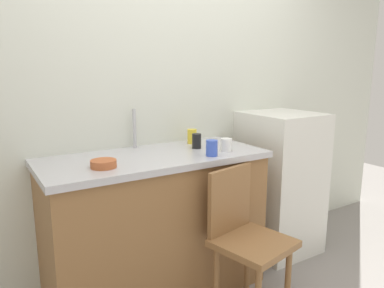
{
  "coord_description": "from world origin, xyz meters",
  "views": [
    {
      "loc": [
        -1.26,
        -1.39,
        1.47
      ],
      "look_at": [
        -0.03,
        0.6,
        0.99
      ],
      "focal_mm": 34.39,
      "sensor_mm": 36.0,
      "label": 1
    }
  ],
  "objects_px": {
    "chair": "(245,235)",
    "cup_blue": "(212,148)",
    "cup_white": "(226,145)",
    "cup_yellow": "(192,136)",
    "refrigerator": "(279,182)",
    "terracotta_bowl": "(103,164)",
    "cup_black": "(197,141)"
  },
  "relations": [
    {
      "from": "terracotta_bowl",
      "to": "cup_blue",
      "type": "bearing_deg",
      "value": -7.42
    },
    {
      "from": "chair",
      "to": "cup_black",
      "type": "xyz_separation_m",
      "value": [
        -0.02,
        0.5,
        0.49
      ]
    },
    {
      "from": "terracotta_bowl",
      "to": "cup_black",
      "type": "relative_size",
      "value": 1.42
    },
    {
      "from": "cup_white",
      "to": "cup_yellow",
      "type": "relative_size",
      "value": 0.82
    },
    {
      "from": "terracotta_bowl",
      "to": "cup_white",
      "type": "xyz_separation_m",
      "value": [
        0.81,
        -0.03,
        0.02
      ]
    },
    {
      "from": "chair",
      "to": "cup_blue",
      "type": "height_order",
      "value": "cup_blue"
    },
    {
      "from": "chair",
      "to": "cup_yellow",
      "type": "height_order",
      "value": "cup_yellow"
    },
    {
      "from": "chair",
      "to": "cup_white",
      "type": "relative_size",
      "value": 10.52
    },
    {
      "from": "cup_yellow",
      "to": "cup_blue",
      "type": "bearing_deg",
      "value": -103.96
    },
    {
      "from": "cup_white",
      "to": "refrigerator",
      "type": "bearing_deg",
      "value": 14.6
    },
    {
      "from": "cup_white",
      "to": "chair",
      "type": "bearing_deg",
      "value": -106.03
    },
    {
      "from": "refrigerator",
      "to": "terracotta_bowl",
      "type": "distance_m",
      "value": 1.55
    },
    {
      "from": "cup_blue",
      "to": "cup_white",
      "type": "height_order",
      "value": "cup_blue"
    },
    {
      "from": "terracotta_bowl",
      "to": "cup_yellow",
      "type": "relative_size",
      "value": 1.38
    },
    {
      "from": "chair",
      "to": "cup_black",
      "type": "relative_size",
      "value": 8.91
    },
    {
      "from": "refrigerator",
      "to": "cup_yellow",
      "type": "height_order",
      "value": "refrigerator"
    },
    {
      "from": "terracotta_bowl",
      "to": "cup_blue",
      "type": "distance_m",
      "value": 0.67
    },
    {
      "from": "terracotta_bowl",
      "to": "cup_black",
      "type": "distance_m",
      "value": 0.71
    },
    {
      "from": "cup_white",
      "to": "terracotta_bowl",
      "type": "bearing_deg",
      "value": 177.99
    },
    {
      "from": "terracotta_bowl",
      "to": "cup_black",
      "type": "bearing_deg",
      "value": 12.04
    },
    {
      "from": "refrigerator",
      "to": "chair",
      "type": "xyz_separation_m",
      "value": [
        -0.77,
        -0.5,
        -0.06
      ]
    },
    {
      "from": "cup_blue",
      "to": "terracotta_bowl",
      "type": "bearing_deg",
      "value": 172.58
    },
    {
      "from": "refrigerator",
      "to": "terracotta_bowl",
      "type": "xyz_separation_m",
      "value": [
        -1.49,
        -0.15,
        0.39
      ]
    },
    {
      "from": "terracotta_bowl",
      "to": "cup_yellow",
      "type": "distance_m",
      "value": 0.82
    },
    {
      "from": "terracotta_bowl",
      "to": "cup_white",
      "type": "distance_m",
      "value": 0.81
    },
    {
      "from": "cup_white",
      "to": "cup_yellow",
      "type": "distance_m",
      "value": 0.34
    },
    {
      "from": "refrigerator",
      "to": "cup_black",
      "type": "bearing_deg",
      "value": 179.96
    },
    {
      "from": "refrigerator",
      "to": "cup_black",
      "type": "distance_m",
      "value": 0.9
    },
    {
      "from": "refrigerator",
      "to": "cup_white",
      "type": "distance_m",
      "value": 0.81
    },
    {
      "from": "cup_blue",
      "to": "cup_yellow",
      "type": "xyz_separation_m",
      "value": [
        0.1,
        0.39,
        0.0
      ]
    },
    {
      "from": "refrigerator",
      "to": "cup_black",
      "type": "relative_size",
      "value": 11.29
    },
    {
      "from": "refrigerator",
      "to": "chair",
      "type": "relative_size",
      "value": 1.27
    }
  ]
}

